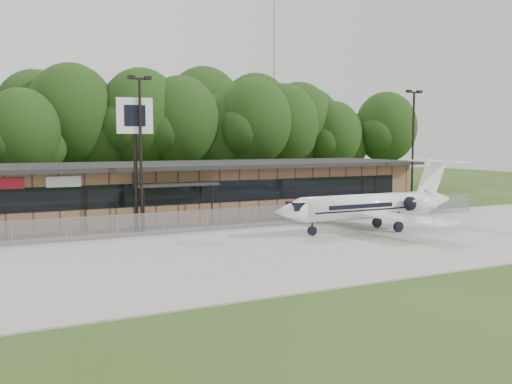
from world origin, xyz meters
TOP-DOWN VIEW (x-y plane):
  - ground at (0.00, 0.00)m, footprint 160.00×160.00m
  - apron at (0.00, 8.00)m, footprint 64.00×18.00m
  - parking_lot at (0.00, 19.50)m, footprint 50.00×9.00m
  - terminal at (-0.00, 23.94)m, footprint 41.00×11.65m
  - fence at (0.00, 15.00)m, footprint 46.00×0.04m
  - treeline at (0.00, 42.00)m, footprint 72.00×12.00m
  - radio_mast at (22.00, 48.00)m, footprint 0.20×0.20m
  - light_pole_mid at (-5.00, 16.50)m, footprint 1.55×0.30m
  - light_pole_right at (18.00, 16.50)m, footprint 1.55×0.30m
  - business_jet at (8.83, 10.07)m, footprint 14.24×12.64m
  - pole_sign at (-5.28, 16.79)m, footprint 2.33×0.55m

SIDE VIEW (x-z plane):
  - ground at x=0.00m, z-range 0.00..0.00m
  - parking_lot at x=0.00m, z-range 0.00..0.06m
  - apron at x=0.00m, z-range 0.00..0.08m
  - fence at x=0.00m, z-range 0.02..1.54m
  - business_jet at x=8.83m, z-range -0.69..4.13m
  - terminal at x=0.00m, z-range 0.03..4.33m
  - light_pole_mid at x=-5.00m, z-range 0.86..11.09m
  - light_pole_right at x=18.00m, z-range 0.86..11.09m
  - pole_sign at x=-5.28m, z-range 2.35..11.20m
  - treeline at x=0.00m, z-range 0.00..15.00m
  - radio_mast at x=22.00m, z-range 0.00..25.00m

